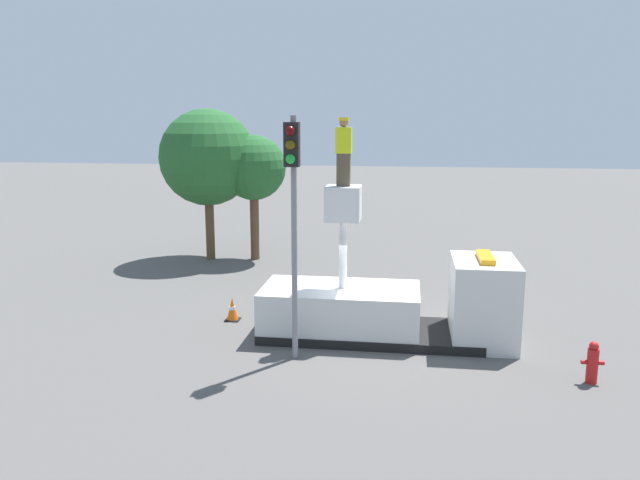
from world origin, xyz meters
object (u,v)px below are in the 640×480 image
(traffic_light_pole, at_px, (293,191))
(tree_right_bg, at_px, (208,158))
(tree_left_bg, at_px, (254,169))
(bucket_truck, at_px, (391,307))
(fire_hydrant, at_px, (593,363))
(traffic_cone_rear, at_px, (232,310))
(worker, at_px, (344,152))

(traffic_light_pole, bearing_deg, tree_right_bg, 117.66)
(tree_left_bg, xyz_separation_m, tree_right_bg, (-1.85, -0.20, 0.44))
(tree_left_bg, bearing_deg, traffic_light_pole, -71.22)
(bucket_truck, relative_size, fire_hydrant, 6.92)
(traffic_cone_rear, relative_size, tree_right_bg, 0.11)
(worker, xyz_separation_m, tree_right_bg, (-6.42, 8.47, -0.73))
(worker, relative_size, fire_hydrant, 1.82)
(traffic_light_pole, height_order, fire_hydrant, traffic_light_pole)
(worker, height_order, tree_right_bg, tree_right_bg)
(fire_hydrant, xyz_separation_m, tree_left_bg, (-10.37, 10.99, 3.28))
(worker, height_order, traffic_light_pole, traffic_light_pole)
(traffic_cone_rear, bearing_deg, tree_right_bg, 112.17)
(tree_right_bg, bearing_deg, traffic_light_pole, -62.34)
(worker, distance_m, tree_left_bg, 9.88)
(worker, xyz_separation_m, traffic_light_pole, (-0.97, -1.93, -0.81))
(bucket_truck, relative_size, tree_right_bg, 1.08)
(traffic_light_pole, xyz_separation_m, traffic_cone_rear, (-2.32, 2.72, -3.79))
(bucket_truck, distance_m, traffic_cone_rear, 4.67)
(bucket_truck, xyz_separation_m, traffic_light_pole, (-2.25, -1.93, 3.28))
(traffic_light_pole, bearing_deg, worker, 63.35)
(fire_hydrant, xyz_separation_m, traffic_cone_rear, (-9.08, 3.11, -0.15))
(tree_right_bg, bearing_deg, bucket_truck, -47.71)
(bucket_truck, relative_size, traffic_light_pole, 1.14)
(bucket_truck, relative_size, worker, 3.81)
(bucket_truck, relative_size, tree_left_bg, 1.30)
(bucket_truck, xyz_separation_m, tree_left_bg, (-5.86, 8.67, 2.92))
(bucket_truck, bearing_deg, tree_right_bg, 132.29)
(tree_left_bg, bearing_deg, bucket_truck, -55.96)
(traffic_cone_rear, bearing_deg, traffic_light_pole, -49.54)
(worker, bearing_deg, traffic_light_pole, -116.65)
(bucket_truck, bearing_deg, traffic_cone_rear, 170.19)
(traffic_light_pole, bearing_deg, traffic_cone_rear, 130.46)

